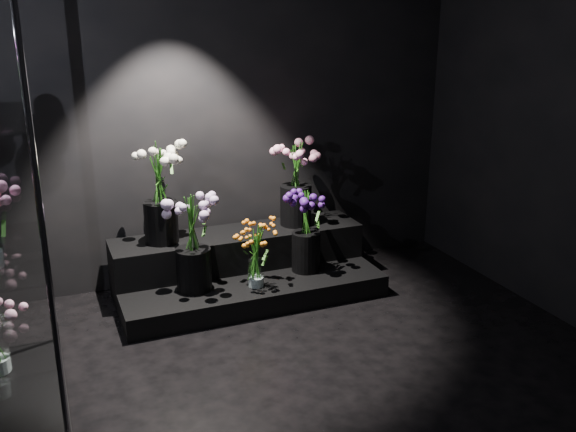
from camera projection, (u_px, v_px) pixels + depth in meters
floor at (322, 401)px, 3.62m from camera, size 4.00×4.00×0.00m
wall_back at (216, 105)px, 4.95m from camera, size 4.00×0.00×4.00m
display_riser at (244, 268)px, 5.01m from camera, size 1.98×0.88×0.44m
bouquet_orange_bells at (256, 255)px, 4.64m from camera, size 0.29×0.29×0.48m
bouquet_lilac at (192, 237)px, 4.55m from camera, size 0.45×0.45×0.72m
bouquet_purple at (306, 226)px, 4.89m from camera, size 0.39×0.39×0.63m
bouquet_cream_roses at (159, 185)px, 4.68m from camera, size 0.47×0.47×0.78m
bouquet_pink_roses at (296, 178)px, 5.09m from camera, size 0.38×0.38×0.68m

